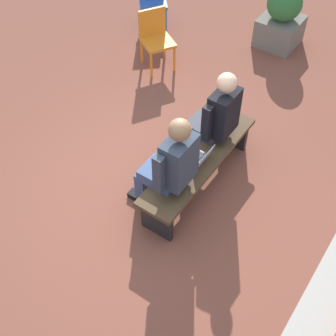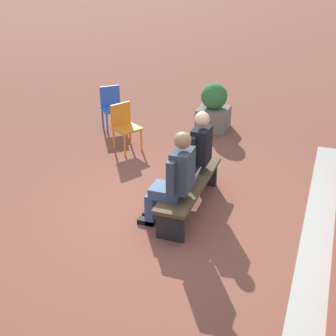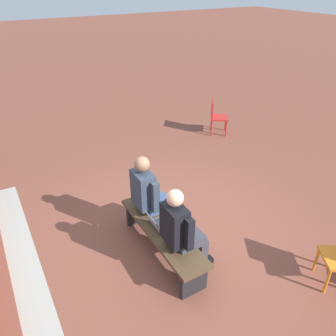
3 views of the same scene
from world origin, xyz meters
The scene contains 9 objects.
ground_plane centered at (0.00, 0.00, 0.00)m, with size 60.00×60.00×0.00m, color brown.
concrete_strip centered at (-0.25, 2.07, 0.00)m, with size 5.84×0.40×0.01m, color #A8A399.
bench centered at (-0.25, 0.29, 0.35)m, with size 1.80×0.44×0.45m.
person_student centered at (-0.64, 0.22, 0.72)m, with size 0.54×0.69×1.35m.
person_adult centered at (0.22, 0.22, 0.73)m, with size 0.56×0.71×1.38m.
laptop centered at (-0.18, 0.30, 0.50)m, with size 0.32×0.29×0.21m.
plastic_chair_by_pillar centered at (-2.73, -2.14, 0.48)m, with size 0.59×0.59×0.84m.
plastic_chair_mid_courtyard centered at (-1.87, -1.46, 0.48)m, with size 0.58×0.58×0.84m.
planter centered at (-3.37, -0.21, 0.44)m, with size 0.60×0.60×0.94m.
Camera 2 is at (5.24, 1.97, 3.54)m, focal length 50.00 mm.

